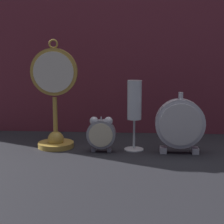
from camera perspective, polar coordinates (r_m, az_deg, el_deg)
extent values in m
plane|color=#232328|center=(1.09, -0.29, -6.94)|extent=(4.00, 4.00, 0.00)
cube|color=brown|center=(1.37, 0.72, 10.72)|extent=(1.46, 0.01, 0.67)
cylinder|color=gold|center=(1.21, -8.53, -4.94)|extent=(0.11, 0.11, 0.02)
sphere|color=gold|center=(1.21, -8.56, -4.12)|extent=(0.05, 0.05, 0.05)
cylinder|color=gold|center=(1.20, -8.63, -1.19)|extent=(0.01, 0.01, 0.15)
cylinder|color=gold|center=(1.18, -8.83, 6.06)|extent=(0.15, 0.02, 0.15)
cylinder|color=silver|center=(1.17, -8.93, 6.02)|extent=(0.13, 0.00, 0.13)
torus|color=gold|center=(1.17, -8.94, 10.21)|extent=(0.03, 0.01, 0.03)
cube|color=gray|center=(1.15, -2.85, -5.77)|extent=(0.01, 0.01, 0.01)
cube|color=gray|center=(1.15, -0.44, -5.82)|extent=(0.01, 0.01, 0.01)
cylinder|color=gray|center=(1.14, -1.66, -3.37)|extent=(0.09, 0.03, 0.09)
cylinder|color=beige|center=(1.12, -1.74, -3.57)|extent=(0.07, 0.00, 0.07)
sphere|color=silver|center=(1.13, -2.78, -1.36)|extent=(0.03, 0.03, 0.03)
sphere|color=silver|center=(1.13, -0.56, -1.39)|extent=(0.03, 0.03, 0.03)
cylinder|color=silver|center=(1.13, -1.67, -1.11)|extent=(0.00, 0.00, 0.02)
cube|color=silver|center=(1.15, 7.79, -5.74)|extent=(0.02, 0.03, 0.02)
cube|color=silver|center=(1.16, 12.54, -5.74)|extent=(0.02, 0.03, 0.02)
cylinder|color=silver|center=(1.13, 10.31, -1.72)|extent=(0.15, 0.04, 0.15)
cylinder|color=silver|center=(1.11, 10.42, -1.94)|extent=(0.13, 0.00, 0.13)
cylinder|color=silver|center=(1.12, 10.44, 2.47)|extent=(0.01, 0.01, 0.02)
cylinder|color=silver|center=(1.18, 3.36, -5.62)|extent=(0.06, 0.06, 0.01)
cylinder|color=silver|center=(1.16, 3.38, -3.31)|extent=(0.01, 0.01, 0.09)
cylinder|color=white|center=(1.14, 3.43, 1.85)|extent=(0.04, 0.04, 0.12)
cylinder|color=beige|center=(1.15, 3.42, 0.80)|extent=(0.04, 0.04, 0.08)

